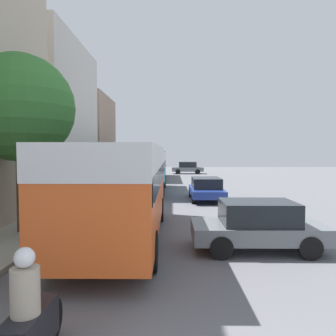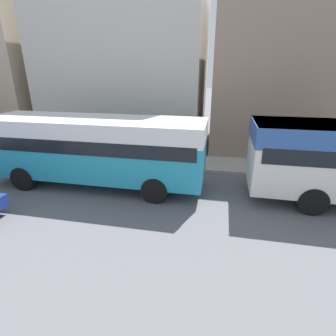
{
  "view_description": "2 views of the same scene",
  "coord_description": "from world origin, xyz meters",
  "px_view_note": "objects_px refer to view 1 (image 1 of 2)",
  "views": [
    {
      "loc": [
        -0.02,
        -2.2,
        2.92
      ],
      "look_at": [
        -0.28,
        23.11,
        1.65
      ],
      "focal_mm": 35.0,
      "sensor_mm": 36.0,
      "label": 1
    },
    {
      "loc": [
        7.93,
        26.51,
        4.78
      ],
      "look_at": [
        -0.72,
        24.75,
        1.39
      ],
      "focal_mm": 28.0,
      "sensor_mm": 36.0,
      "label": 2
    }
  ],
  "objects_px": {
    "car_crossing": "(206,188)",
    "pedestrian_near_curb": "(128,170)",
    "car_distant": "(258,225)",
    "bus_third_in_line": "(153,161)",
    "bus_lead": "(122,179)",
    "bus_following": "(148,166)",
    "car_far_curb": "(187,168)",
    "motorcycle_behind_lead": "(28,326)"
  },
  "relations": [
    {
      "from": "car_distant",
      "to": "pedestrian_near_curb",
      "type": "height_order",
      "value": "pedestrian_near_curb"
    },
    {
      "from": "car_crossing",
      "to": "car_distant",
      "type": "height_order",
      "value": "car_distant"
    },
    {
      "from": "bus_following",
      "to": "car_far_curb",
      "type": "relative_size",
      "value": 2.2
    },
    {
      "from": "bus_lead",
      "to": "pedestrian_near_curb",
      "type": "xyz_separation_m",
      "value": [
        -2.78,
        22.06,
        -0.93
      ]
    },
    {
      "from": "motorcycle_behind_lead",
      "to": "car_distant",
      "type": "height_order",
      "value": "motorcycle_behind_lead"
    },
    {
      "from": "car_crossing",
      "to": "car_far_curb",
      "type": "height_order",
      "value": "car_far_curb"
    },
    {
      "from": "motorcycle_behind_lead",
      "to": "car_far_curb",
      "type": "bearing_deg",
      "value": 84.21
    },
    {
      "from": "bus_lead",
      "to": "car_crossing",
      "type": "height_order",
      "value": "bus_lead"
    },
    {
      "from": "car_far_curb",
      "to": "pedestrian_near_curb",
      "type": "bearing_deg",
      "value": -32.26
    },
    {
      "from": "car_crossing",
      "to": "pedestrian_near_curb",
      "type": "relative_size",
      "value": 2.39
    },
    {
      "from": "bus_following",
      "to": "pedestrian_near_curb",
      "type": "xyz_separation_m",
      "value": [
        -2.69,
        9.08,
        -0.8
      ]
    },
    {
      "from": "bus_third_in_line",
      "to": "car_distant",
      "type": "distance_m",
      "value": 26.2
    },
    {
      "from": "bus_lead",
      "to": "motorcycle_behind_lead",
      "type": "distance_m",
      "value": 6.76
    },
    {
      "from": "bus_following",
      "to": "motorcycle_behind_lead",
      "type": "xyz_separation_m",
      "value": [
        -0.12,
        -19.6,
        -1.2
      ]
    },
    {
      "from": "car_far_curb",
      "to": "pedestrian_near_curb",
      "type": "height_order",
      "value": "pedestrian_near_curb"
    },
    {
      "from": "bus_lead",
      "to": "motorcycle_behind_lead",
      "type": "relative_size",
      "value": 4.12
    },
    {
      "from": "bus_third_in_line",
      "to": "motorcycle_behind_lead",
      "type": "relative_size",
      "value": 4.91
    },
    {
      "from": "motorcycle_behind_lead",
      "to": "car_distant",
      "type": "xyz_separation_m",
      "value": [
        4.39,
        5.54,
        0.07
      ]
    },
    {
      "from": "bus_lead",
      "to": "car_far_curb",
      "type": "xyz_separation_m",
      "value": [
        3.75,
        32.4,
        -1.2
      ]
    },
    {
      "from": "car_far_curb",
      "to": "bus_lead",
      "type": "bearing_deg",
      "value": -6.6
    },
    {
      "from": "bus_lead",
      "to": "car_far_curb",
      "type": "distance_m",
      "value": 32.63
    },
    {
      "from": "car_far_curb",
      "to": "car_distant",
      "type": "xyz_separation_m",
      "value": [
        0.43,
        -33.48,
        -0.05
      ]
    },
    {
      "from": "car_far_curb",
      "to": "pedestrian_near_curb",
      "type": "distance_m",
      "value": 12.23
    },
    {
      "from": "car_crossing",
      "to": "pedestrian_near_curb",
      "type": "bearing_deg",
      "value": -63.73
    },
    {
      "from": "bus_following",
      "to": "car_far_curb",
      "type": "bearing_deg",
      "value": 78.83
    },
    {
      "from": "car_distant",
      "to": "pedestrian_near_curb",
      "type": "bearing_deg",
      "value": 16.73
    },
    {
      "from": "motorcycle_behind_lead",
      "to": "bus_lead",
      "type": "bearing_deg",
      "value": 88.21
    },
    {
      "from": "car_crossing",
      "to": "car_distant",
      "type": "bearing_deg",
      "value": 92.63
    },
    {
      "from": "motorcycle_behind_lead",
      "to": "car_far_curb",
      "type": "distance_m",
      "value": 39.22
    },
    {
      "from": "motorcycle_behind_lead",
      "to": "pedestrian_near_curb",
      "type": "bearing_deg",
      "value": 95.12
    },
    {
      "from": "car_crossing",
      "to": "car_distant",
      "type": "relative_size",
      "value": 1.11
    },
    {
      "from": "bus_following",
      "to": "car_crossing",
      "type": "xyz_separation_m",
      "value": [
        3.81,
        -4.09,
        -1.16
      ]
    },
    {
      "from": "car_crossing",
      "to": "motorcycle_behind_lead",
      "type": "bearing_deg",
      "value": 75.78
    },
    {
      "from": "bus_lead",
      "to": "car_crossing",
      "type": "bearing_deg",
      "value": 67.27
    },
    {
      "from": "bus_following",
      "to": "car_distant",
      "type": "xyz_separation_m",
      "value": [
        4.27,
        -14.06,
        -1.12
      ]
    },
    {
      "from": "car_crossing",
      "to": "pedestrian_near_curb",
      "type": "height_order",
      "value": "pedestrian_near_curb"
    },
    {
      "from": "bus_lead",
      "to": "pedestrian_near_curb",
      "type": "height_order",
      "value": "bus_lead"
    },
    {
      "from": "bus_third_in_line",
      "to": "car_crossing",
      "type": "xyz_separation_m",
      "value": [
        4.08,
        -15.8,
        -1.21
      ]
    },
    {
      "from": "bus_third_in_line",
      "to": "bus_following",
      "type": "bearing_deg",
      "value": -88.66
    },
    {
      "from": "car_crossing",
      "to": "car_distant",
      "type": "distance_m",
      "value": 9.98
    },
    {
      "from": "bus_lead",
      "to": "bus_following",
      "type": "distance_m",
      "value": 12.97
    },
    {
      "from": "bus_lead",
      "to": "pedestrian_near_curb",
      "type": "bearing_deg",
      "value": 97.17
    }
  ]
}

